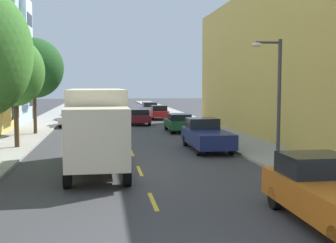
{
  "coord_description": "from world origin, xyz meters",
  "views": [
    {
      "loc": [
        -1.55,
        -6.56,
        3.7
      ],
      "look_at": [
        2.37,
        19.63,
        1.46
      ],
      "focal_mm": 46.96,
      "sensor_mm": 36.0,
      "label": 1
    }
  ],
  "objects_px": {
    "parked_sedan_sky": "(78,109)",
    "parked_wagon_charcoal": "(82,107)",
    "street_lamp": "(275,91)",
    "parked_hatchback_red": "(159,112)",
    "street_tree_farthest": "(34,68)",
    "street_tree_third": "(15,72)",
    "parked_wagon_black": "(75,112)",
    "delivery_box_truck": "(97,124)",
    "parked_pickup_navy": "(206,135)",
    "moving_burgundy_sedan": "(139,116)",
    "parked_wagon_silver": "(149,108)",
    "parked_sedan_forest": "(179,122)",
    "parked_hatchback_white": "(71,118)",
    "parked_pickup_orange": "(331,194)"
  },
  "relations": [
    {
      "from": "street_lamp",
      "to": "delivery_box_truck",
      "type": "xyz_separation_m",
      "value": [
        -7.72,
        0.95,
        -1.44
      ]
    },
    {
      "from": "street_tree_third",
      "to": "parked_wagon_silver",
      "type": "relative_size",
      "value": 1.32
    },
    {
      "from": "parked_hatchback_red",
      "to": "parked_pickup_orange",
      "type": "height_order",
      "value": "parked_pickup_orange"
    },
    {
      "from": "parked_wagon_black",
      "to": "parked_wagon_silver",
      "type": "relative_size",
      "value": 1.01
    },
    {
      "from": "parked_sedan_sky",
      "to": "parked_hatchback_white",
      "type": "xyz_separation_m",
      "value": [
        0.14,
        -13.38,
        0.01
      ]
    },
    {
      "from": "parked_sedan_sky",
      "to": "parked_hatchback_white",
      "type": "height_order",
      "value": "parked_hatchback_white"
    },
    {
      "from": "street_lamp",
      "to": "parked_wagon_charcoal",
      "type": "height_order",
      "value": "street_lamp"
    },
    {
      "from": "street_tree_farthest",
      "to": "parked_hatchback_white",
      "type": "xyz_separation_m",
      "value": [
        2.1,
        6.59,
        -4.12
      ]
    },
    {
      "from": "parked_pickup_navy",
      "to": "parked_sedan_sky",
      "type": "relative_size",
      "value": 1.17
    },
    {
      "from": "street_tree_farthest",
      "to": "delivery_box_truck",
      "type": "bearing_deg",
      "value": -71.39
    },
    {
      "from": "parked_wagon_black",
      "to": "parked_wagon_silver",
      "type": "distance_m",
      "value": 11.94
    },
    {
      "from": "parked_sedan_sky",
      "to": "parked_wagon_charcoal",
      "type": "height_order",
      "value": "parked_wagon_charcoal"
    },
    {
      "from": "street_lamp",
      "to": "parked_wagon_black",
      "type": "height_order",
      "value": "street_lamp"
    },
    {
      "from": "delivery_box_truck",
      "to": "parked_wagon_black",
      "type": "height_order",
      "value": "delivery_box_truck"
    },
    {
      "from": "delivery_box_truck",
      "to": "moving_burgundy_sedan",
      "type": "xyz_separation_m",
      "value": [
        3.6,
        21.21,
        -1.22
      ]
    },
    {
      "from": "street_tree_third",
      "to": "parked_wagon_black",
      "type": "distance_m",
      "value": 20.82
    },
    {
      "from": "moving_burgundy_sedan",
      "to": "parked_wagon_black",
      "type": "bearing_deg",
      "value": 136.77
    },
    {
      "from": "street_lamp",
      "to": "parked_hatchback_red",
      "type": "relative_size",
      "value": 1.37
    },
    {
      "from": "parked_wagon_silver",
      "to": "parked_hatchback_white",
      "type": "xyz_separation_m",
      "value": [
        -8.55,
        -15.04,
        -0.05
      ]
    },
    {
      "from": "delivery_box_truck",
      "to": "parked_wagon_black",
      "type": "xyz_separation_m",
      "value": [
        -2.61,
        27.05,
        -1.16
      ]
    },
    {
      "from": "parked_hatchback_red",
      "to": "moving_burgundy_sedan",
      "type": "distance_m",
      "value": 6.24
    },
    {
      "from": "delivery_box_truck",
      "to": "parked_sedan_forest",
      "type": "height_order",
      "value": "delivery_box_truck"
    },
    {
      "from": "parked_pickup_navy",
      "to": "parked_wagon_charcoal",
      "type": "bearing_deg",
      "value": 103.81
    },
    {
      "from": "parked_wagon_black",
      "to": "parked_sedan_sky",
      "type": "relative_size",
      "value": 1.05
    },
    {
      "from": "parked_hatchback_red",
      "to": "moving_burgundy_sedan",
      "type": "bearing_deg",
      "value": -114.25
    },
    {
      "from": "parked_wagon_silver",
      "to": "moving_burgundy_sedan",
      "type": "distance_m",
      "value": 14.27
    },
    {
      "from": "street_tree_third",
      "to": "parked_pickup_orange",
      "type": "relative_size",
      "value": 1.17
    },
    {
      "from": "parked_wagon_silver",
      "to": "street_tree_third",
      "type": "bearing_deg",
      "value": -110.39
    },
    {
      "from": "parked_sedan_sky",
      "to": "street_tree_farthest",
      "type": "bearing_deg",
      "value": -95.59
    },
    {
      "from": "parked_wagon_charcoal",
      "to": "street_tree_farthest",
      "type": "bearing_deg",
      "value": -94.86
    },
    {
      "from": "parked_wagon_black",
      "to": "street_lamp",
      "type": "bearing_deg",
      "value": -69.75
    },
    {
      "from": "parked_hatchback_white",
      "to": "parked_wagon_charcoal",
      "type": "relative_size",
      "value": 0.86
    },
    {
      "from": "street_tree_farthest",
      "to": "parked_pickup_navy",
      "type": "xyz_separation_m",
      "value": [
        10.65,
        -8.74,
        -4.05
      ]
    },
    {
      "from": "parked_hatchback_red",
      "to": "parked_hatchback_white",
      "type": "distance_m",
      "value": 10.93
    },
    {
      "from": "parked_pickup_navy",
      "to": "parked_pickup_orange",
      "type": "height_order",
      "value": "same"
    },
    {
      "from": "street_lamp",
      "to": "parked_sedan_forest",
      "type": "bearing_deg",
      "value": 95.79
    },
    {
      "from": "street_tree_farthest",
      "to": "parked_wagon_charcoal",
      "type": "height_order",
      "value": "street_tree_farthest"
    },
    {
      "from": "parked_wagon_black",
      "to": "parked_hatchback_white",
      "type": "relative_size",
      "value": 1.17
    },
    {
      "from": "delivery_box_truck",
      "to": "parked_sedan_forest",
      "type": "bearing_deg",
      "value": 66.97
    },
    {
      "from": "street_tree_third",
      "to": "parked_wagon_black",
      "type": "bearing_deg",
      "value": 84.43
    },
    {
      "from": "street_tree_third",
      "to": "parked_wagon_charcoal",
      "type": "xyz_separation_m",
      "value": [
        2.18,
        32.72,
        -3.6
      ]
    },
    {
      "from": "delivery_box_truck",
      "to": "parked_wagon_silver",
      "type": "xyz_separation_m",
      "value": [
        6.05,
        35.28,
        -1.16
      ]
    },
    {
      "from": "delivery_box_truck",
      "to": "parked_hatchback_red",
      "type": "xyz_separation_m",
      "value": [
        6.17,
        26.9,
        -1.21
      ]
    },
    {
      "from": "parked_pickup_navy",
      "to": "moving_burgundy_sedan",
      "type": "height_order",
      "value": "parked_pickup_navy"
    },
    {
      "from": "parked_hatchback_red",
      "to": "parked_wagon_charcoal",
      "type": "bearing_deg",
      "value": 124.53
    },
    {
      "from": "parked_wagon_charcoal",
      "to": "parked_hatchback_white",
      "type": "bearing_deg",
      "value": -90.27
    },
    {
      "from": "parked_sedan_forest",
      "to": "delivery_box_truck",
      "type": "bearing_deg",
      "value": -113.03
    },
    {
      "from": "parked_pickup_navy",
      "to": "parked_wagon_charcoal",
      "type": "relative_size",
      "value": 1.13
    },
    {
      "from": "street_lamp",
      "to": "delivery_box_truck",
      "type": "distance_m",
      "value": 7.91
    },
    {
      "from": "street_lamp",
      "to": "parked_wagon_charcoal",
      "type": "distance_m",
      "value": 41.65
    }
  ]
}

